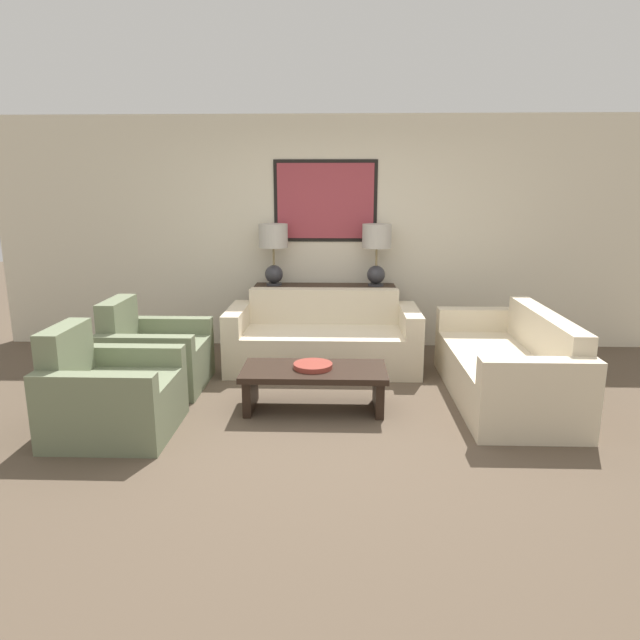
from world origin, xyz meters
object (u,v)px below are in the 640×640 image
object	(u,v)px
table_lamp_left	(273,246)
coffee_table	(314,379)
table_lamp_right	(377,246)
armchair_near_back_wall	(154,357)
couch_by_side	(508,369)
console_table	(325,318)
decorative_bowl	(313,366)
couch_by_back_wall	(323,341)
armchair_near_camera	(111,397)

from	to	relation	value
table_lamp_left	coffee_table	size ratio (longest dim) A/B	0.57
table_lamp_right	armchair_near_back_wall	bearing A→B (deg)	-148.57
couch_by_side	console_table	bearing A→B (deg)	137.52
console_table	couch_by_side	distance (m)	2.26
console_table	armchair_near_back_wall	distance (m)	2.06
console_table	couch_by_side	bearing A→B (deg)	-42.48
coffee_table	armchair_near_back_wall	xyz separation A→B (m)	(-1.54, 0.52, 0.02)
couch_by_side	coffee_table	bearing A→B (deg)	-169.57
couch_by_side	table_lamp_left	bearing A→B (deg)	145.81
coffee_table	decorative_bowl	bearing A→B (deg)	153.44
couch_by_side	armchair_near_back_wall	world-z (taller)	armchair_near_back_wall
table_lamp_left	couch_by_side	size ratio (longest dim) A/B	0.35
couch_by_back_wall	coffee_table	distance (m)	1.19
table_lamp_left	couch_by_back_wall	size ratio (longest dim) A/B	0.35
console_table	armchair_near_camera	xyz separation A→B (m)	(-1.58, -2.36, -0.09)
couch_by_side	armchair_near_camera	world-z (taller)	armchair_near_camera
console_table	coffee_table	size ratio (longest dim) A/B	1.32
armchair_near_back_wall	console_table	bearing A→B (deg)	39.88
armchair_near_back_wall	armchair_near_camera	world-z (taller)	same
table_lamp_left	coffee_table	distance (m)	2.14
table_lamp_left	couch_by_back_wall	distance (m)	1.28
console_table	armchair_near_camera	distance (m)	2.85
table_lamp_left	armchair_near_back_wall	distance (m)	1.90
couch_by_back_wall	couch_by_side	xyz separation A→B (m)	(1.67, -0.87, 0.00)
table_lamp_right	decorative_bowl	xyz separation A→B (m)	(-0.63, -1.84, -0.83)
couch_by_side	coffee_table	world-z (taller)	couch_by_side
table_lamp_right	couch_by_back_wall	bearing A→B (deg)	-131.61
table_lamp_right	decorative_bowl	bearing A→B (deg)	-109.05
console_table	table_lamp_left	size ratio (longest dim) A/B	2.31
armchair_near_back_wall	table_lamp_left	bearing A→B (deg)	52.85
table_lamp_left	table_lamp_right	size ratio (longest dim) A/B	1.00
table_lamp_right	armchair_near_back_wall	distance (m)	2.70
couch_by_side	decorative_bowl	size ratio (longest dim) A/B	5.95
table_lamp_left	coffee_table	world-z (taller)	table_lamp_left
console_table	coffee_table	bearing A→B (deg)	-91.37
couch_by_back_wall	couch_by_side	distance (m)	1.88
console_table	table_lamp_left	world-z (taller)	table_lamp_left
table_lamp_left	armchair_near_camera	bearing A→B (deg)	-112.96
coffee_table	armchair_near_back_wall	world-z (taller)	armchair_near_back_wall
coffee_table	decorative_bowl	distance (m)	0.11
console_table	armchair_near_back_wall	bearing A→B (deg)	-140.12
table_lamp_right	couch_by_back_wall	distance (m)	1.28
console_table	decorative_bowl	distance (m)	1.84
coffee_table	couch_by_side	bearing A→B (deg)	10.43
couch_by_side	couch_by_back_wall	bearing A→B (deg)	152.36
console_table	decorative_bowl	world-z (taller)	console_table
couch_by_back_wall	armchair_near_back_wall	xyz separation A→B (m)	(-1.58, -0.67, 0.01)
armchair_near_camera	table_lamp_left	bearing A→B (deg)	67.04
decorative_bowl	couch_by_back_wall	bearing A→B (deg)	87.39
coffee_table	decorative_bowl	xyz separation A→B (m)	(-0.01, 0.01, 0.11)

